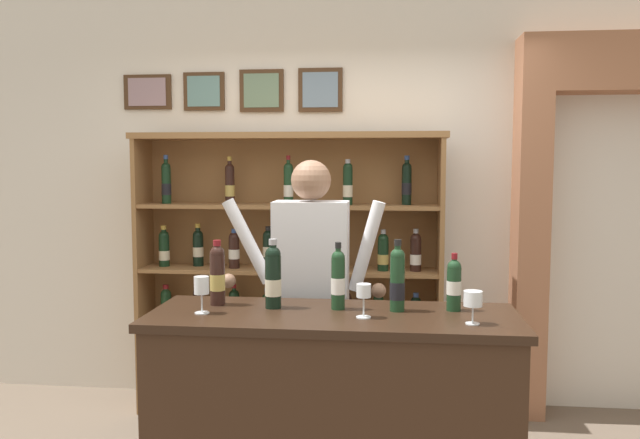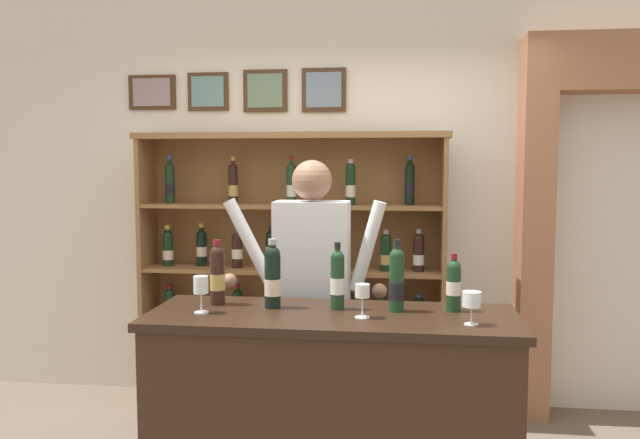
{
  "view_description": "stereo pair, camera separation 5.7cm",
  "coord_description": "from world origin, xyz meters",
  "views": [
    {
      "loc": [
        0.28,
        -2.89,
        1.71
      ],
      "look_at": [
        -0.07,
        0.25,
        1.43
      ],
      "focal_mm": 35.95,
      "sensor_mm": 36.0,
      "label": 1
    },
    {
      "loc": [
        0.33,
        -2.89,
        1.71
      ],
      "look_at": [
        -0.07,
        0.25,
        1.43
      ],
      "focal_mm": 35.95,
      "sensor_mm": 36.0,
      "label": 2
    }
  ],
  "objects": [
    {
      "name": "archway_doorway",
      "position": [
        1.88,
        1.57,
        1.44
      ],
      "size": [
        1.57,
        0.45,
        2.53
      ],
      "color": "#9E6647",
      "rests_on": "ground"
    },
    {
      "name": "tasting_counter",
      "position": [
        0.01,
        -0.0,
        0.51
      ],
      "size": [
        1.71,
        0.61,
        1.02
      ],
      "color": "#382316",
      "rests_on": "ground"
    },
    {
      "name": "tasting_bottle_chianti",
      "position": [
        -0.28,
        0.08,
        1.17
      ],
      "size": [
        0.08,
        0.08,
        0.33
      ],
      "color": "black",
      "rests_on": "tasting_counter"
    },
    {
      "name": "wine_glass_center",
      "position": [
        0.63,
        -0.13,
        1.12
      ],
      "size": [
        0.08,
        0.08,
        0.15
      ],
      "color": "silver",
      "rests_on": "tasting_counter"
    },
    {
      "name": "wine_shelf",
      "position": [
        -0.41,
        1.36,
        1.0
      ],
      "size": [
        2.08,
        0.35,
        1.9
      ],
      "color": "olive",
      "rests_on": "ground"
    },
    {
      "name": "wine_glass_left",
      "position": [
        -0.59,
        -0.07,
        1.14
      ],
      "size": [
        0.07,
        0.07,
        0.17
      ],
      "color": "silver",
      "rests_on": "tasting_counter"
    },
    {
      "name": "shopkeeper",
      "position": [
        -0.16,
        0.53,
        1.07
      ],
      "size": [
        0.91,
        0.22,
        1.72
      ],
      "color": "#2D3347",
      "rests_on": "ground"
    },
    {
      "name": "tasting_bottle_bianco",
      "position": [
        0.03,
        0.09,
        1.16
      ],
      "size": [
        0.07,
        0.07,
        0.32
      ],
      "color": "#19381E",
      "rests_on": "tasting_counter"
    },
    {
      "name": "tasting_bottle_rosso",
      "position": [
        0.57,
        0.12,
        1.14
      ],
      "size": [
        0.07,
        0.07,
        0.27
      ],
      "color": "#19381E",
      "rests_on": "tasting_counter"
    },
    {
      "name": "back_wall",
      "position": [
        -0.0,
        1.71,
        1.59
      ],
      "size": [
        12.0,
        0.19,
        3.18
      ],
      "color": "silver",
      "rests_on": "ground"
    },
    {
      "name": "tasting_bottle_prosecco",
      "position": [
        -0.56,
        0.11,
        1.17
      ],
      "size": [
        0.07,
        0.07,
        0.32
      ],
      "color": "black",
      "rests_on": "tasting_counter"
    },
    {
      "name": "tasting_bottle_riserva",
      "position": [
        0.31,
        0.08,
        1.17
      ],
      "size": [
        0.07,
        0.07,
        0.34
      ],
      "color": "#19381E",
      "rests_on": "tasting_counter"
    },
    {
      "name": "wine_glass_right",
      "position": [
        0.16,
        -0.07,
        1.13
      ],
      "size": [
        0.07,
        0.07,
        0.15
      ],
      "color": "silver",
      "rests_on": "tasting_counter"
    }
  ]
}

